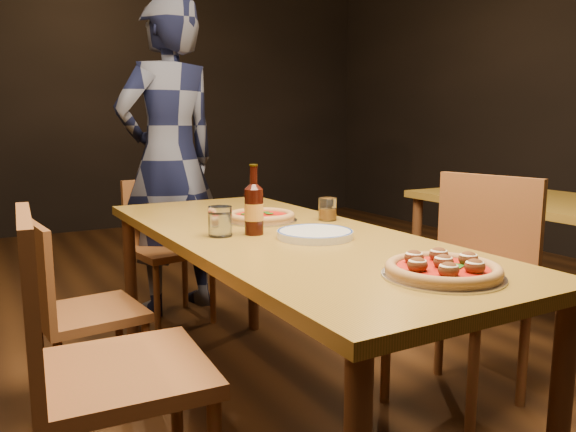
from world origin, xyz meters
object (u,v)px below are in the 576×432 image
table_main (281,251)px  beer_bottle (254,210)px  chair_end (171,249)px  diner (170,159)px  chair_main_e (457,289)px  amber_glass (328,209)px  pizza_margherita (261,217)px  pizza_meatball (443,269)px  chair_main_sw (90,311)px  water_glass (220,221)px  plate_stack (315,234)px  chair_main_nw (122,370)px

table_main → beer_bottle: size_ratio=7.96×
chair_end → diner: size_ratio=0.46×
chair_main_e → amber_glass: bearing=-147.7°
pizza_margherita → amber_glass: amber_glass is taller
pizza_margherita → beer_bottle: beer_bottle is taller
pizza_meatball → pizza_margherita: bearing=91.7°
chair_end → pizza_meatball: chair_end is taller
chair_main_sw → chair_main_e: bearing=-123.8°
table_main → water_glass: 0.26m
pizza_margherita → water_glass: 0.34m
chair_end → pizza_meatball: 2.07m
plate_stack → amber_glass: amber_glass is taller
plate_stack → beer_bottle: size_ratio=1.08×
chair_end → water_glass: (-0.20, -1.24, 0.37)m
table_main → chair_end: (-0.02, 1.29, -0.25)m
chair_end → plate_stack: size_ratio=3.18×
chair_main_e → diner: size_ratio=0.52×
table_main → diner: size_ratio=1.06×
chair_main_nw → amber_glass: (0.98, 0.47, 0.31)m
chair_main_sw → water_glass: 0.69m
table_main → diner: diner is taller
diner → pizza_margherita: bearing=74.6°
plate_stack → beer_bottle: 0.24m
pizza_margherita → water_glass: (-0.27, -0.21, 0.04)m
pizza_meatball → pizza_margherita: (-0.03, 1.01, -0.00)m
table_main → pizza_meatball: bearing=-84.2°
chair_end → pizza_margherita: (0.07, -1.03, 0.34)m
chair_main_sw → beer_bottle: 0.80m
chair_main_e → chair_end: size_ratio=1.14×
water_glass → chair_main_e: bearing=-18.2°
chair_main_e → chair_end: 1.69m
amber_glass → diner: 1.38m
chair_main_nw → chair_end: bearing=-18.5°
chair_main_nw → table_main: bearing=-60.6°
table_main → beer_bottle: bearing=169.1°
chair_main_e → water_glass: bearing=-120.3°
beer_bottle → diner: size_ratio=0.13×
chair_end → plate_stack: (0.08, -1.44, 0.33)m
chair_main_e → diner: 1.90m
chair_main_nw → beer_bottle: (0.58, 0.35, 0.35)m
chair_main_e → plate_stack: (-0.62, 0.10, 0.27)m
chair_main_sw → chair_main_e: chair_main_e is taller
chair_main_sw → water_glass: size_ratio=7.59×
water_glass → beer_bottle: bearing=-14.9°
chair_end → table_main: bearing=-97.0°
pizza_margherita → diner: bearing=89.5°
amber_glass → pizza_meatball: bearing=-104.1°
table_main → pizza_margherita: size_ratio=6.64×
table_main → plate_stack: size_ratio=7.35×
water_glass → pizza_margherita: bearing=37.5°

